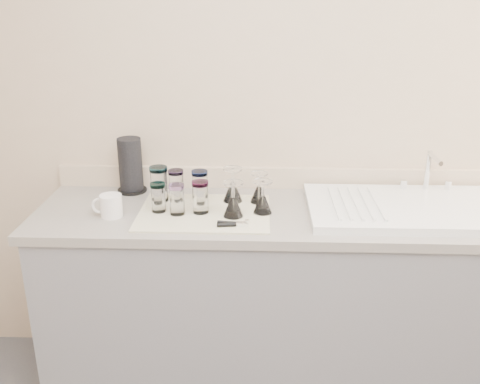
{
  "coord_description": "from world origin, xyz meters",
  "views": [
    {
      "loc": [
        -0.07,
        -0.93,
        1.77
      ],
      "look_at": [
        -0.15,
        1.15,
        1.0
      ],
      "focal_mm": 40.0,
      "sensor_mm": 36.0,
      "label": 1
    }
  ],
  "objects_px": {
    "tumbler_teal": "(159,184)",
    "goblet_back_right": "(259,192)",
    "paper_towel_roll": "(131,166)",
    "white_mug": "(110,206)",
    "can_opener": "(233,224)",
    "tumbler_lavender": "(200,197)",
    "tumbler_blue": "(177,199)",
    "goblet_front_left": "(233,205)",
    "goblet_back_left": "(233,190)",
    "tumbler_purple": "(200,186)",
    "tumbler_magenta": "(158,197)",
    "goblet_front_right": "(263,202)",
    "tumbler_cyan": "(176,184)",
    "sink_unit": "(405,208)"
  },
  "relations": [
    {
      "from": "goblet_front_right",
      "to": "paper_towel_roll",
      "type": "relative_size",
      "value": 0.55
    },
    {
      "from": "tumbler_purple",
      "to": "goblet_front_left",
      "type": "relative_size",
      "value": 0.94
    },
    {
      "from": "can_opener",
      "to": "tumbler_teal",
      "type": "bearing_deg",
      "value": 142.06
    },
    {
      "from": "white_mug",
      "to": "paper_towel_roll",
      "type": "xyz_separation_m",
      "value": [
        0.02,
        0.3,
        0.08
      ]
    },
    {
      "from": "tumbler_teal",
      "to": "tumbler_purple",
      "type": "height_order",
      "value": "tumbler_teal"
    },
    {
      "from": "tumbler_purple",
      "to": "white_mug",
      "type": "bearing_deg",
      "value": -154.93
    },
    {
      "from": "goblet_back_left",
      "to": "goblet_front_right",
      "type": "height_order",
      "value": "goblet_back_left"
    },
    {
      "from": "tumbler_lavender",
      "to": "white_mug",
      "type": "distance_m",
      "value": 0.38
    },
    {
      "from": "goblet_front_left",
      "to": "goblet_front_right",
      "type": "bearing_deg",
      "value": 19.81
    },
    {
      "from": "tumbler_purple",
      "to": "tumbler_blue",
      "type": "height_order",
      "value": "tumbler_purple"
    },
    {
      "from": "goblet_front_left",
      "to": "goblet_front_right",
      "type": "distance_m",
      "value": 0.13
    },
    {
      "from": "tumbler_teal",
      "to": "goblet_back_right",
      "type": "distance_m",
      "value": 0.44
    },
    {
      "from": "tumbler_magenta",
      "to": "goblet_front_right",
      "type": "relative_size",
      "value": 0.89
    },
    {
      "from": "tumbler_cyan",
      "to": "tumbler_lavender",
      "type": "xyz_separation_m",
      "value": [
        0.12,
        -0.15,
        0.0
      ]
    },
    {
      "from": "tumbler_teal",
      "to": "tumbler_magenta",
      "type": "relative_size",
      "value": 1.25
    },
    {
      "from": "tumbler_teal",
      "to": "white_mug",
      "type": "distance_m",
      "value": 0.25
    },
    {
      "from": "sink_unit",
      "to": "can_opener",
      "type": "distance_m",
      "value": 0.75
    },
    {
      "from": "tumbler_purple",
      "to": "tumbler_lavender",
      "type": "height_order",
      "value": "tumbler_purple"
    },
    {
      "from": "goblet_back_left",
      "to": "white_mug",
      "type": "distance_m",
      "value": 0.53
    },
    {
      "from": "tumbler_cyan",
      "to": "sink_unit",
      "type": "bearing_deg",
      "value": -5.48
    },
    {
      "from": "tumbler_magenta",
      "to": "goblet_back_left",
      "type": "bearing_deg",
      "value": 23.39
    },
    {
      "from": "tumbler_magenta",
      "to": "tumbler_purple",
      "type": "bearing_deg",
      "value": 37.17
    },
    {
      "from": "sink_unit",
      "to": "goblet_back_left",
      "type": "relative_size",
      "value": 5.38
    },
    {
      "from": "goblet_back_left",
      "to": "tumbler_purple",
      "type": "bearing_deg",
      "value": -176.26
    },
    {
      "from": "tumbler_teal",
      "to": "goblet_front_right",
      "type": "height_order",
      "value": "tumbler_teal"
    },
    {
      "from": "tumbler_teal",
      "to": "tumbler_cyan",
      "type": "height_order",
      "value": "tumbler_teal"
    },
    {
      "from": "tumbler_blue",
      "to": "tumbler_lavender",
      "type": "distance_m",
      "value": 0.1
    },
    {
      "from": "goblet_front_left",
      "to": "tumbler_lavender",
      "type": "bearing_deg",
      "value": 165.86
    },
    {
      "from": "white_mug",
      "to": "tumbler_blue",
      "type": "bearing_deg",
      "value": 3.68
    },
    {
      "from": "can_opener",
      "to": "tumbler_blue",
      "type": "bearing_deg",
      "value": 154.4
    },
    {
      "from": "tumbler_cyan",
      "to": "tumbler_magenta",
      "type": "distance_m",
      "value": 0.16
    },
    {
      "from": "tumbler_lavender",
      "to": "white_mug",
      "type": "xyz_separation_m",
      "value": [
        -0.37,
        -0.04,
        -0.03
      ]
    },
    {
      "from": "goblet_back_right",
      "to": "goblet_front_left",
      "type": "xyz_separation_m",
      "value": [
        -0.1,
        -0.17,
        0.0
      ]
    },
    {
      "from": "tumbler_lavender",
      "to": "paper_towel_roll",
      "type": "distance_m",
      "value": 0.44
    },
    {
      "from": "tumbler_cyan",
      "to": "can_opener",
      "type": "relative_size",
      "value": 1.08
    },
    {
      "from": "tumbler_cyan",
      "to": "paper_towel_roll",
      "type": "xyz_separation_m",
      "value": [
        -0.23,
        0.11,
        0.05
      ]
    },
    {
      "from": "tumbler_teal",
      "to": "paper_towel_roll",
      "type": "relative_size",
      "value": 0.61
    },
    {
      "from": "tumbler_cyan",
      "to": "goblet_back_right",
      "type": "bearing_deg",
      "value": -3.44
    },
    {
      "from": "tumbler_teal",
      "to": "tumbler_lavender",
      "type": "distance_m",
      "value": 0.24
    },
    {
      "from": "sink_unit",
      "to": "tumbler_blue",
      "type": "bearing_deg",
      "value": -175.4
    },
    {
      "from": "tumbler_lavender",
      "to": "goblet_back_left",
      "type": "height_order",
      "value": "goblet_back_left"
    },
    {
      "from": "sink_unit",
      "to": "tumbler_cyan",
      "type": "xyz_separation_m",
      "value": [
        -0.99,
        0.1,
        0.06
      ]
    },
    {
      "from": "goblet_front_left",
      "to": "white_mug",
      "type": "relative_size",
      "value": 1.15
    },
    {
      "from": "can_opener",
      "to": "paper_towel_roll",
      "type": "bearing_deg",
      "value": 141.03
    },
    {
      "from": "goblet_back_left",
      "to": "goblet_front_left",
      "type": "relative_size",
      "value": 1.02
    },
    {
      "from": "sink_unit",
      "to": "can_opener",
      "type": "relative_size",
      "value": 6.54
    },
    {
      "from": "goblet_back_right",
      "to": "goblet_front_left",
      "type": "bearing_deg",
      "value": -122.36
    },
    {
      "from": "paper_towel_roll",
      "to": "white_mug",
      "type": "bearing_deg",
      "value": -93.67
    },
    {
      "from": "tumbler_teal",
      "to": "white_mug",
      "type": "height_order",
      "value": "tumbler_teal"
    },
    {
      "from": "tumbler_magenta",
      "to": "tumbler_blue",
      "type": "distance_m",
      "value": 0.09
    }
  ]
}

